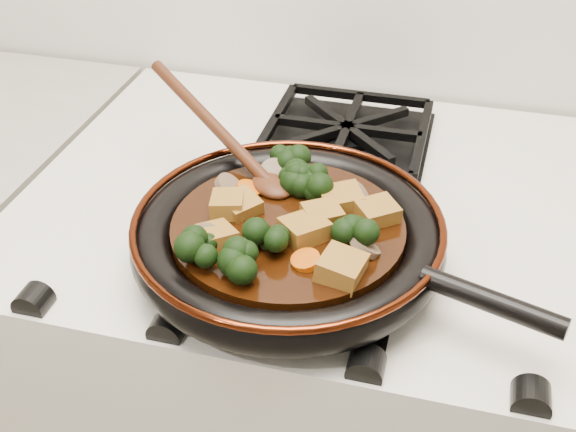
# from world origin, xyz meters

# --- Properties ---
(stove) EXTENTS (0.76, 0.60, 0.90)m
(stove) POSITION_xyz_m (0.00, 1.69, 0.45)
(stove) COLOR silver
(stove) RESTS_ON ground
(burner_grate_front) EXTENTS (0.23, 0.23, 0.03)m
(burner_grate_front) POSITION_xyz_m (0.00, 1.55, 0.91)
(burner_grate_front) COLOR black
(burner_grate_front) RESTS_ON stove
(burner_grate_back) EXTENTS (0.23, 0.23, 0.03)m
(burner_grate_back) POSITION_xyz_m (0.00, 1.83, 0.91)
(burner_grate_back) COLOR black
(burner_grate_back) RESTS_ON stove
(skillet) EXTENTS (0.46, 0.34, 0.05)m
(skillet) POSITION_xyz_m (-0.01, 1.54, 0.94)
(skillet) COLOR black
(skillet) RESTS_ON burner_grate_front
(braising_sauce) EXTENTS (0.25, 0.25, 0.02)m
(braising_sauce) POSITION_xyz_m (-0.01, 1.54, 0.95)
(braising_sauce) COLOR black
(braising_sauce) RESTS_ON skillet
(tofu_cube_0) EXTENTS (0.06, 0.06, 0.03)m
(tofu_cube_0) POSITION_xyz_m (0.04, 1.59, 0.97)
(tofu_cube_0) COLOR #8E6020
(tofu_cube_0) RESTS_ON braising_sauce
(tofu_cube_1) EXTENTS (0.05, 0.05, 0.03)m
(tofu_cube_1) POSITION_xyz_m (-0.07, 1.55, 0.97)
(tofu_cube_1) COLOR #8E6020
(tofu_cube_1) RESTS_ON braising_sauce
(tofu_cube_2) EXTENTS (0.04, 0.05, 0.03)m
(tofu_cube_2) POSITION_xyz_m (-0.08, 1.55, 0.97)
(tofu_cube_2) COLOR #8E6020
(tofu_cube_2) RESTS_ON braising_sauce
(tofu_cube_3) EXTENTS (0.06, 0.05, 0.02)m
(tofu_cube_3) POSITION_xyz_m (0.08, 1.57, 0.97)
(tofu_cube_3) COLOR #8E6020
(tofu_cube_3) RESTS_ON braising_sauce
(tofu_cube_4) EXTENTS (0.05, 0.05, 0.03)m
(tofu_cube_4) POSITION_xyz_m (0.06, 1.47, 0.97)
(tofu_cube_4) COLOR #8E6020
(tofu_cube_4) RESTS_ON braising_sauce
(tofu_cube_5) EXTENTS (0.05, 0.05, 0.02)m
(tofu_cube_5) POSITION_xyz_m (0.02, 1.55, 0.97)
(tofu_cube_5) COLOR #8E6020
(tofu_cube_5) RESTS_ON braising_sauce
(tofu_cube_6) EXTENTS (0.05, 0.05, 0.03)m
(tofu_cube_6) POSITION_xyz_m (-0.07, 1.49, 0.97)
(tofu_cube_6) COLOR #8E6020
(tofu_cube_6) RESTS_ON braising_sauce
(tofu_cube_7) EXTENTS (0.06, 0.06, 0.03)m
(tofu_cube_7) POSITION_xyz_m (0.01, 1.52, 0.97)
(tofu_cube_7) COLOR #8E6020
(tofu_cube_7) RESTS_ON braising_sauce
(broccoli_floret_0) EXTENTS (0.07, 0.08, 0.06)m
(broccoli_floret_0) POSITION_xyz_m (0.06, 1.53, 0.97)
(broccoli_floret_0) COLOR black
(broccoli_floret_0) RESTS_ON braising_sauce
(broccoli_floret_1) EXTENTS (0.09, 0.08, 0.06)m
(broccoli_floret_1) POSITION_xyz_m (-0.02, 1.61, 0.97)
(broccoli_floret_1) COLOR black
(broccoli_floret_1) RESTS_ON braising_sauce
(broccoli_floret_2) EXTENTS (0.09, 0.08, 0.08)m
(broccoli_floret_2) POSITION_xyz_m (-0.02, 1.50, 0.97)
(broccoli_floret_2) COLOR black
(broccoli_floret_2) RESTS_ON braising_sauce
(broccoli_floret_3) EXTENTS (0.08, 0.08, 0.06)m
(broccoli_floret_3) POSITION_xyz_m (-0.01, 1.61, 0.97)
(broccoli_floret_3) COLOR black
(broccoli_floret_3) RESTS_ON braising_sauce
(broccoli_floret_4) EXTENTS (0.08, 0.08, 0.07)m
(broccoli_floret_4) POSITION_xyz_m (-0.07, 1.46, 0.97)
(broccoli_floret_4) COLOR black
(broccoli_floret_4) RESTS_ON braising_sauce
(broccoli_floret_5) EXTENTS (0.08, 0.09, 0.07)m
(broccoli_floret_5) POSITION_xyz_m (0.01, 1.60, 0.97)
(broccoli_floret_5) COLOR black
(broccoli_floret_5) RESTS_ON braising_sauce
(broccoli_floret_6) EXTENTS (0.09, 0.08, 0.06)m
(broccoli_floret_6) POSITION_xyz_m (-0.03, 1.45, 0.97)
(broccoli_floret_6) COLOR black
(broccoli_floret_6) RESTS_ON braising_sauce
(broccoli_floret_7) EXTENTS (0.08, 0.08, 0.05)m
(broccoli_floret_7) POSITION_xyz_m (-0.04, 1.64, 0.97)
(broccoli_floret_7) COLOR black
(broccoli_floret_7) RESTS_ON braising_sauce
(carrot_coin_0) EXTENTS (0.03, 0.03, 0.02)m
(carrot_coin_0) POSITION_xyz_m (-0.02, 1.63, 0.96)
(carrot_coin_0) COLOR #C14B05
(carrot_coin_0) RESTS_ON braising_sauce
(carrot_coin_1) EXTENTS (0.03, 0.03, 0.02)m
(carrot_coin_1) POSITION_xyz_m (-0.05, 1.61, 0.96)
(carrot_coin_1) COLOR #C14B05
(carrot_coin_1) RESTS_ON braising_sauce
(carrot_coin_2) EXTENTS (0.03, 0.03, 0.02)m
(carrot_coin_2) POSITION_xyz_m (-0.07, 1.59, 0.96)
(carrot_coin_2) COLOR #C14B05
(carrot_coin_2) RESTS_ON braising_sauce
(carrot_coin_3) EXTENTS (0.03, 0.03, 0.02)m
(carrot_coin_3) POSITION_xyz_m (0.02, 1.48, 0.96)
(carrot_coin_3) COLOR #C14B05
(carrot_coin_3) RESTS_ON braising_sauce
(mushroom_slice_0) EXTENTS (0.05, 0.05, 0.03)m
(mushroom_slice_0) POSITION_xyz_m (-0.05, 1.62, 0.97)
(mushroom_slice_0) COLOR brown
(mushroom_slice_0) RESTS_ON braising_sauce
(mushroom_slice_1) EXTENTS (0.03, 0.03, 0.03)m
(mushroom_slice_1) POSITION_xyz_m (0.05, 1.61, 0.97)
(mushroom_slice_1) COLOR brown
(mushroom_slice_1) RESTS_ON braising_sauce
(mushroom_slice_2) EXTENTS (0.03, 0.04, 0.03)m
(mushroom_slice_2) POSITION_xyz_m (-0.09, 1.58, 0.97)
(mushroom_slice_2) COLOR brown
(mushroom_slice_2) RESTS_ON braising_sauce
(mushroom_slice_3) EXTENTS (0.04, 0.04, 0.02)m
(mushroom_slice_3) POSITION_xyz_m (0.08, 1.51, 0.97)
(mushroom_slice_3) COLOR brown
(mushroom_slice_3) RESTS_ON braising_sauce
(mushroom_slice_4) EXTENTS (0.05, 0.04, 0.03)m
(mushroom_slice_4) POSITION_xyz_m (-0.08, 1.48, 0.97)
(mushroom_slice_4) COLOR brown
(mushroom_slice_4) RESTS_ON braising_sauce
(wooden_spoon) EXTENTS (0.14, 0.11, 0.25)m
(wooden_spoon) POSITION_xyz_m (-0.10, 1.64, 0.98)
(wooden_spoon) COLOR #3F1D0D
(wooden_spoon) RESTS_ON braising_sauce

